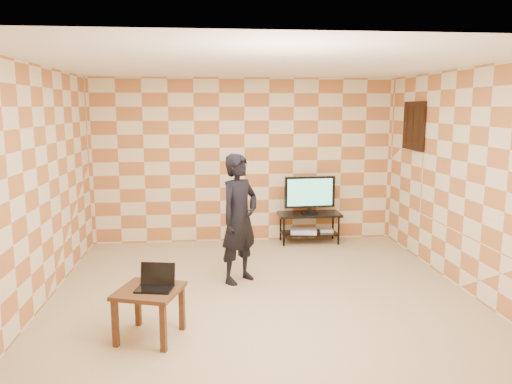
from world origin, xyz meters
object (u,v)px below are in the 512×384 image
tv_stand (309,221)px  side_table (149,298)px  person (239,219)px  tv (310,193)px

tv_stand → side_table: size_ratio=1.42×
tv_stand → person: person is taller
tv → tv_stand: bearing=86.7°
tv_stand → side_table: same height
tv → person: 2.16m
side_table → person: person is taller
tv → side_table: (-2.25, -3.27, -0.43)m
tv → person: (-1.28, -1.74, -0.01)m
side_table → tv: bearing=55.4°
person → tv_stand: bearing=10.8°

